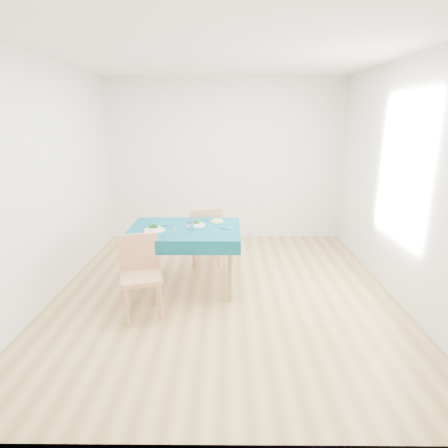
{
  "coord_description": "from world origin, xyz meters",
  "views": [
    {
      "loc": [
        0.03,
        -4.19,
        2.02
      ],
      "look_at": [
        0.0,
        0.0,
        0.85
      ],
      "focal_mm": 30.0,
      "sensor_mm": 36.0,
      "label": 1
    }
  ],
  "objects_px": {
    "table": "(185,258)",
    "side_plate": "(217,221)",
    "chair_near": "(140,269)",
    "bowl_far": "(197,223)",
    "chair_far": "(205,227)",
    "bowl_near": "(154,228)"
  },
  "relations": [
    {
      "from": "bowl_near",
      "to": "side_plate",
      "type": "xyz_separation_m",
      "value": [
        0.73,
        0.4,
        -0.03
      ]
    },
    {
      "from": "table",
      "to": "bowl_far",
      "type": "xyz_separation_m",
      "value": [
        0.14,
        0.11,
        0.41
      ]
    },
    {
      "from": "bowl_near",
      "to": "side_plate",
      "type": "relative_size",
      "value": 1.36
    },
    {
      "from": "table",
      "to": "bowl_near",
      "type": "bearing_deg",
      "value": -162.89
    },
    {
      "from": "table",
      "to": "chair_far",
      "type": "relative_size",
      "value": 1.22
    },
    {
      "from": "chair_near",
      "to": "bowl_near",
      "type": "relative_size",
      "value": 4.27
    },
    {
      "from": "table",
      "to": "side_plate",
      "type": "bearing_deg",
      "value": 37.38
    },
    {
      "from": "chair_far",
      "to": "bowl_near",
      "type": "relative_size",
      "value": 4.46
    },
    {
      "from": "chair_far",
      "to": "chair_near",
      "type": "bearing_deg",
      "value": 61.48
    },
    {
      "from": "chair_near",
      "to": "bowl_far",
      "type": "distance_m",
      "value": 1.02
    },
    {
      "from": "chair_near",
      "to": "side_plate",
      "type": "distance_m",
      "value": 1.3
    },
    {
      "from": "bowl_far",
      "to": "side_plate",
      "type": "xyz_separation_m",
      "value": [
        0.25,
        0.18,
        -0.03
      ]
    },
    {
      "from": "bowl_near",
      "to": "bowl_far",
      "type": "height_order",
      "value": "bowl_near"
    },
    {
      "from": "chair_near",
      "to": "bowl_far",
      "type": "xyz_separation_m",
      "value": [
        0.52,
        0.83,
        0.27
      ]
    },
    {
      "from": "chair_far",
      "to": "bowl_far",
      "type": "relative_size",
      "value": 5.08
    },
    {
      "from": "chair_far",
      "to": "bowl_far",
      "type": "xyz_separation_m",
      "value": [
        -0.07,
        -0.68,
        0.25
      ]
    },
    {
      "from": "bowl_far",
      "to": "chair_near",
      "type": "bearing_deg",
      "value": -122.2
    },
    {
      "from": "chair_far",
      "to": "side_plate",
      "type": "distance_m",
      "value": 0.57
    },
    {
      "from": "bowl_near",
      "to": "table",
      "type": "bearing_deg",
      "value": 17.11
    },
    {
      "from": "chair_far",
      "to": "bowl_near",
      "type": "height_order",
      "value": "chair_far"
    },
    {
      "from": "chair_far",
      "to": "side_plate",
      "type": "height_order",
      "value": "chair_far"
    },
    {
      "from": "chair_far",
      "to": "table",
      "type": "bearing_deg",
      "value": 68.28
    }
  ]
}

